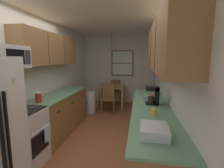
# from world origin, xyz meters

# --- Properties ---
(ground_plane) EXTENTS (12.00, 12.00, 0.00)m
(ground_plane) POSITION_xyz_m (0.00, 1.00, 0.00)
(ground_plane) COLOR brown
(wall_left) EXTENTS (0.10, 9.00, 2.55)m
(wall_left) POSITION_xyz_m (-1.35, 1.00, 1.27)
(wall_left) COLOR silver
(wall_left) RESTS_ON ground
(wall_right) EXTENTS (0.10, 9.00, 2.55)m
(wall_right) POSITION_xyz_m (1.35, 1.00, 1.27)
(wall_right) COLOR silver
(wall_right) RESTS_ON ground
(wall_back) EXTENTS (4.40, 0.10, 2.55)m
(wall_back) POSITION_xyz_m (0.00, 3.65, 1.27)
(wall_back) COLOR silver
(wall_back) RESTS_ON ground
(ceiling_slab) EXTENTS (4.40, 9.00, 0.08)m
(ceiling_slab) POSITION_xyz_m (0.00, 1.00, 2.59)
(ceiling_slab) COLOR white
(stove_range) EXTENTS (0.66, 0.59, 1.10)m
(stove_range) POSITION_xyz_m (-0.99, -0.58, 0.47)
(stove_range) COLOR silver
(stove_range) RESTS_ON ground
(microwave_over_range) EXTENTS (0.39, 0.56, 0.33)m
(microwave_over_range) POSITION_xyz_m (-1.11, -0.58, 1.71)
(microwave_over_range) COLOR silver
(counter_left) EXTENTS (0.64, 2.01, 0.90)m
(counter_left) POSITION_xyz_m (-1.00, 0.71, 0.45)
(counter_left) COLOR olive
(counter_left) RESTS_ON ground
(upper_cabinets_left) EXTENTS (0.33, 2.09, 0.65)m
(upper_cabinets_left) POSITION_xyz_m (-1.14, 0.66, 1.89)
(upper_cabinets_left) COLOR olive
(counter_right) EXTENTS (0.64, 3.03, 0.90)m
(counter_right) POSITION_xyz_m (1.00, 0.02, 0.45)
(counter_right) COLOR olive
(counter_right) RESTS_ON ground
(upper_cabinets_right) EXTENTS (0.33, 2.71, 0.75)m
(upper_cabinets_right) POSITION_xyz_m (1.14, -0.03, 1.87)
(upper_cabinets_right) COLOR olive
(dining_table) EXTENTS (0.88, 0.85, 0.75)m
(dining_table) POSITION_xyz_m (-0.15, 2.84, 0.63)
(dining_table) COLOR #A87F51
(dining_table) RESTS_ON ground
(dining_chair_near) EXTENTS (0.43, 0.43, 0.90)m
(dining_chair_near) POSITION_xyz_m (-0.15, 2.20, 0.50)
(dining_chair_near) COLOR brown
(dining_chair_near) RESTS_ON ground
(dining_chair_far) EXTENTS (0.45, 0.45, 0.90)m
(dining_chair_far) POSITION_xyz_m (-0.10, 3.47, 0.50)
(dining_chair_far) COLOR brown
(dining_chair_far) RESTS_ON ground
(pendant_light) EXTENTS (0.30, 0.30, 0.58)m
(pendant_light) POSITION_xyz_m (-0.15, 2.84, 2.02)
(pendant_light) COLOR black
(back_window) EXTENTS (0.83, 0.05, 0.96)m
(back_window) POSITION_xyz_m (0.14, 3.58, 1.52)
(back_window) COLOR brown
(trash_bin) EXTENTS (0.33, 0.33, 0.67)m
(trash_bin) POSITION_xyz_m (-0.70, 2.09, 0.33)
(trash_bin) COLOR silver
(trash_bin) RESTS_ON ground
(storage_canister) EXTENTS (0.11, 0.11, 0.19)m
(storage_canister) POSITION_xyz_m (-1.00, -0.08, 1.00)
(storage_canister) COLOR red
(storage_canister) RESTS_ON counter_left
(dish_towel) EXTENTS (0.02, 0.16, 0.24)m
(dish_towel) POSITION_xyz_m (-0.64, -0.44, 0.50)
(dish_towel) COLOR silver
(coffee_maker) EXTENTS (0.22, 0.18, 0.30)m
(coffee_maker) POSITION_xyz_m (1.05, 0.15, 1.06)
(coffee_maker) COLOR black
(coffee_maker) RESTS_ON counter_right
(mug_by_coffeemaker) EXTENTS (0.11, 0.07, 0.09)m
(mug_by_coffeemaker) POSITION_xyz_m (1.00, -0.43, 0.95)
(mug_by_coffeemaker) COLOR #E5CC4C
(mug_by_coffeemaker) RESTS_ON counter_right
(fruit_bowl) EXTENTS (0.28, 0.28, 0.09)m
(fruit_bowl) POSITION_xyz_m (0.99, 0.52, 0.94)
(fruit_bowl) COLOR #597F9E
(fruit_bowl) RESTS_ON counter_right
(dish_rack) EXTENTS (0.28, 0.34, 0.10)m
(dish_rack) POSITION_xyz_m (0.95, -1.06, 0.95)
(dish_rack) COLOR silver
(dish_rack) RESTS_ON counter_right
(table_serving_bowl) EXTENTS (0.21, 0.21, 0.06)m
(table_serving_bowl) POSITION_xyz_m (-0.21, 2.80, 0.78)
(table_serving_bowl) COLOR #E0D14C
(table_serving_bowl) RESTS_ON dining_table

